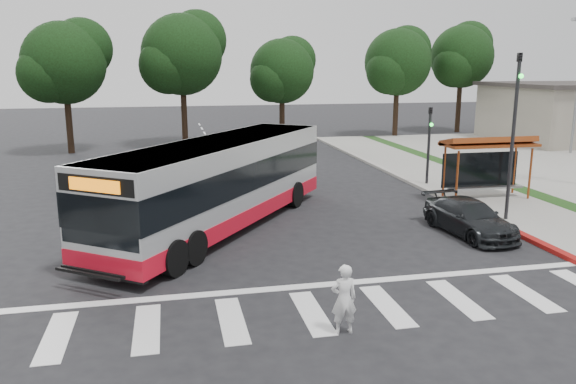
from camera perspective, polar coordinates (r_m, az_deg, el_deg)
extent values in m
plane|color=black|center=(18.88, -1.41, -5.91)|extent=(140.00, 140.00, 0.00)
cube|color=gray|center=(29.91, 16.72, 0.67)|extent=(4.00, 40.00, 0.12)
cube|color=#9E9991|center=(29.01, 13.26, 0.53)|extent=(0.30, 40.00, 0.15)
cube|color=maroon|center=(20.73, 25.10, -5.21)|extent=(0.32, 6.00, 0.15)
cube|color=silver|center=(14.33, 2.42, -12.14)|extent=(18.00, 2.60, 0.01)
cylinder|color=brown|center=(25.64, 16.80, 1.48)|extent=(0.10, 0.10, 2.30)
cylinder|color=brown|center=(27.55, 23.38, 1.72)|extent=(0.10, 0.10, 2.30)
cylinder|color=brown|center=(26.67, 15.57, 1.97)|extent=(0.10, 0.10, 2.30)
cylinder|color=brown|center=(28.52, 22.00, 2.18)|extent=(0.10, 0.10, 2.30)
cube|color=brown|center=(26.85, 19.75, 4.57)|extent=(4.20, 1.60, 0.12)
cube|color=brown|center=(26.87, 19.71, 4.91)|extent=(4.20, 1.32, 0.51)
cube|color=black|center=(27.54, 18.90, 2.19)|extent=(3.80, 0.06, 1.60)
cube|color=gray|center=(27.18, 19.43, 0.40)|extent=(3.60, 0.40, 0.08)
cylinder|color=black|center=(23.20, 21.86, 4.93)|extent=(0.14, 0.14, 6.50)
imported|color=black|center=(23.04, 22.43, 11.71)|extent=(0.16, 0.20, 1.00)
sphere|color=#19E533|center=(22.89, 22.61, 10.82)|extent=(0.18, 0.18, 0.18)
cylinder|color=black|center=(29.38, 14.09, 4.46)|extent=(0.14, 0.14, 4.00)
imported|color=black|center=(29.21, 14.25, 7.37)|extent=(0.16, 0.20, 1.00)
sphere|color=#19E533|center=(29.08, 14.37, 6.65)|extent=(0.18, 0.18, 0.18)
cylinder|color=black|center=(49.64, 10.89, 8.19)|extent=(0.44, 0.44, 4.40)
sphere|color=black|center=(49.50, 11.08, 12.81)|extent=(5.60, 5.60, 5.60)
sphere|color=black|center=(50.73, 11.95, 13.89)|extent=(4.20, 4.20, 4.20)
sphere|color=black|center=(48.48, 10.29, 12.02)|extent=(3.92, 3.92, 3.92)
cylinder|color=black|center=(54.49, 16.93, 8.38)|extent=(0.44, 0.44, 4.84)
sphere|color=black|center=(54.38, 17.24, 13.01)|extent=(5.60, 5.60, 5.60)
sphere|color=black|center=(55.68, 17.92, 14.08)|extent=(4.20, 4.20, 4.20)
sphere|color=black|center=(53.29, 16.62, 12.23)|extent=(3.92, 3.92, 3.92)
cylinder|color=black|center=(43.75, -10.49, 7.78)|extent=(0.44, 0.44, 4.84)
sphere|color=black|center=(43.60, -10.73, 13.55)|extent=(6.00, 6.00, 6.00)
sphere|color=black|center=(44.59, -9.23, 15.00)|extent=(4.50, 4.50, 4.50)
sphere|color=black|center=(42.83, -12.10, 12.48)|extent=(4.20, 4.20, 4.20)
cylinder|color=black|center=(46.70, -0.61, 7.75)|extent=(0.44, 0.44, 3.96)
sphere|color=black|center=(46.52, -0.62, 12.17)|extent=(5.20, 5.20, 5.20)
sphere|color=black|center=(47.50, 0.44, 13.27)|extent=(3.90, 3.90, 3.90)
sphere|color=black|center=(45.72, -1.60, 11.37)|extent=(3.64, 3.64, 3.64)
cylinder|color=black|center=(42.29, -21.35, 6.66)|extent=(0.44, 0.44, 4.40)
sphere|color=black|center=(42.11, -21.80, 12.07)|extent=(5.60, 5.60, 5.60)
sphere|color=black|center=(42.80, -20.21, 13.54)|extent=(4.20, 4.20, 4.20)
sphere|color=black|center=(41.59, -23.23, 10.99)|extent=(3.92, 3.92, 3.92)
imported|color=white|center=(13.07, 5.70, -10.78)|extent=(0.61, 0.40, 1.67)
imported|color=black|center=(21.48, 17.94, -2.49)|extent=(2.17, 4.46, 1.25)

